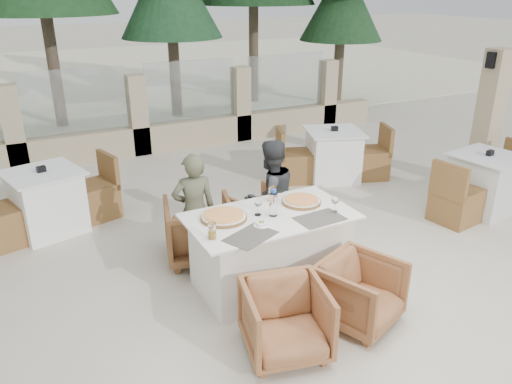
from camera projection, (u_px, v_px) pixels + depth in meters
name	position (u px, v px, depth m)	size (l,w,h in m)	color
ground	(268.00, 284.00, 5.06)	(80.00, 80.00, 0.00)	beige
sand_patch	(67.00, 77.00, 16.56)	(30.00, 16.00, 0.01)	#F5ECC8
perimeter_wall_far	(138.00, 110.00, 8.70)	(10.00, 0.34, 1.60)	tan
lantern_pillar	(489.00, 119.00, 7.27)	(0.34, 0.34, 2.00)	tan
pine_centre	(170.00, 1.00, 10.65)	(2.20, 2.20, 5.00)	#214E2A
pine_far_right	(342.00, 11.00, 11.86)	(1.98, 1.98, 4.50)	#1D4120
dining_table	(270.00, 251.00, 4.91)	(1.60, 0.90, 0.77)	white
placemat_near_left	(251.00, 236.00, 4.36)	(0.45, 0.30, 0.00)	#514C46
placemat_near_right	(320.00, 219.00, 4.69)	(0.45, 0.30, 0.00)	#57514B
pizza_left	(224.00, 216.00, 4.68)	(0.44, 0.44, 0.06)	#D65E1D
pizza_right	(301.00, 201.00, 5.02)	(0.39, 0.39, 0.05)	#DA481D
water_bottle	(273.00, 203.00, 4.70)	(0.08, 0.08, 0.27)	#A7C7DB
wine_glass_centre	(258.00, 206.00, 4.73)	(0.08, 0.08, 0.18)	white
wine_glass_corner	(335.00, 203.00, 4.79)	(0.08, 0.08, 0.18)	white
beer_glass_left	(212.00, 231.00, 4.30)	(0.07, 0.07, 0.14)	gold
beer_glass_right	(273.00, 194.00, 5.05)	(0.08, 0.08, 0.15)	#C86E1C
olive_dish	(262.00, 223.00, 4.55)	(0.11, 0.11, 0.04)	white
armchair_far_left	(199.00, 230.00, 5.44)	(0.72, 0.74, 0.67)	brown
armchair_far_right	(264.00, 218.00, 5.75)	(0.68, 0.70, 0.63)	#9C6239
armchair_near_left	(286.00, 320.00, 4.02)	(0.65, 0.67, 0.61)	#9B6038
armchair_near_right	(360.00, 293.00, 4.39)	(0.64, 0.66, 0.60)	#965E36
diner_left	(194.00, 211.00, 5.20)	(0.46, 0.30, 1.25)	#52543D
diner_right	(270.00, 197.00, 5.47)	(0.63, 0.49, 1.30)	#343638
bg_table_a	(47.00, 202.00, 6.02)	(1.64, 0.82, 0.77)	white
bg_table_b	(333.00, 155.00, 7.68)	(1.64, 0.82, 0.77)	white
bg_table_c	(484.00, 183.00, 6.59)	(1.64, 0.82, 0.77)	silver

